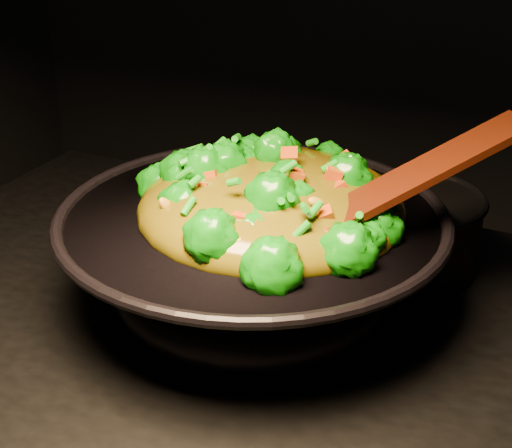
% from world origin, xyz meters
% --- Properties ---
extents(wok, '(0.55, 0.55, 0.13)m').
position_xyz_m(wok, '(-0.05, 0.10, 0.96)').
color(wok, black).
rests_on(wok, stovetop).
extents(stir_fry, '(0.39, 0.39, 0.11)m').
position_xyz_m(stir_fry, '(-0.03, 0.12, 1.08)').
color(stir_fry, '#0F7608').
rests_on(stir_fry, wok).
extents(spatula, '(0.27, 0.26, 0.14)m').
position_xyz_m(spatula, '(0.11, 0.11, 1.09)').
color(spatula, '#3E1B06').
rests_on(spatula, wok).
extents(back_pot, '(0.21, 0.21, 0.11)m').
position_xyz_m(back_pot, '(0.10, 0.29, 0.95)').
color(back_pot, black).
rests_on(back_pot, stovetop).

